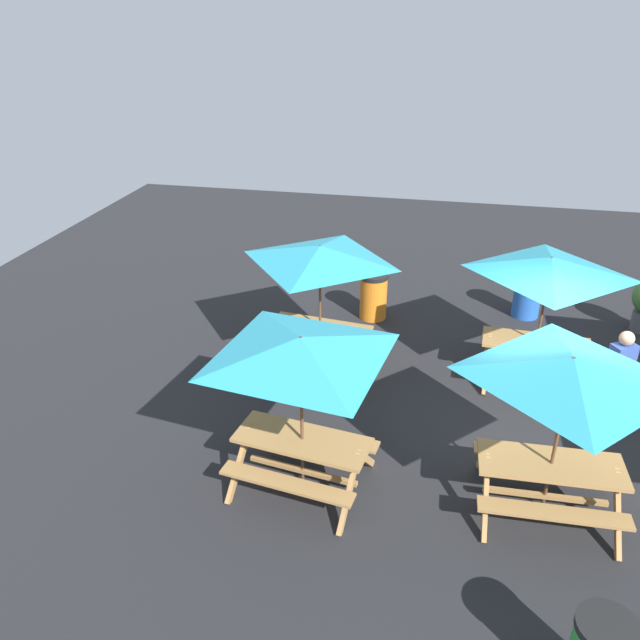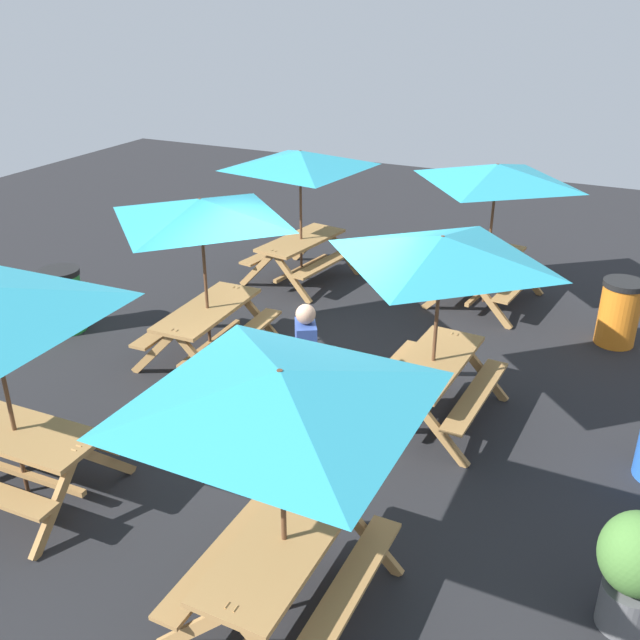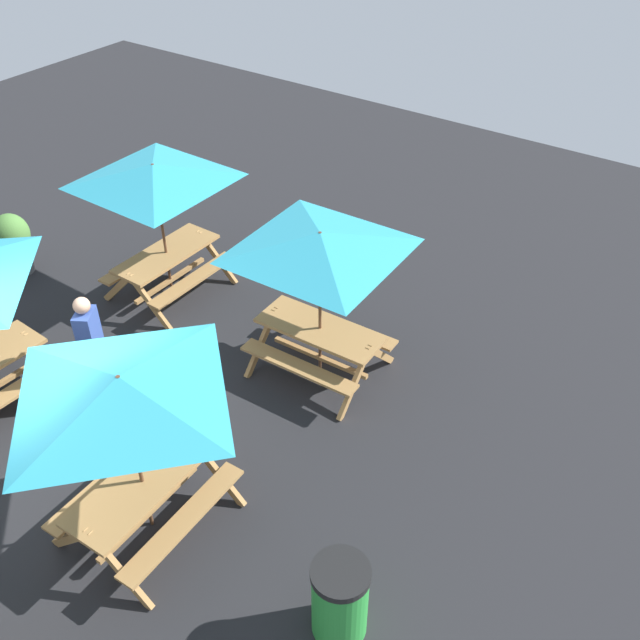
# 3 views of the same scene
# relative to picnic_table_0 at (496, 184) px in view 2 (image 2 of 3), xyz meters

# --- Properties ---
(ground_plane) EXTENTS (25.27, 25.27, 0.00)m
(ground_plane) POSITION_rel_picnic_table_0_xyz_m (-3.76, 1.45, -1.99)
(ground_plane) COLOR #232326
(ground_plane) RESTS_ON ground
(picnic_table_0) EXTENTS (2.23, 2.23, 2.34)m
(picnic_table_0) POSITION_rel_picnic_table_0_xyz_m (0.00, 0.00, 0.00)
(picnic_table_0) COLOR #A87A44
(picnic_table_0) RESTS_ON ground
(picnic_table_1) EXTENTS (2.80, 2.80, 2.34)m
(picnic_table_1) POSITION_rel_picnic_table_0_xyz_m (-0.44, 3.18, 0.00)
(picnic_table_1) COLOR #A87A44
(picnic_table_1) RESTS_ON ground
(picnic_table_3) EXTENTS (2.10, 2.10, 2.34)m
(picnic_table_3) POSITION_rel_picnic_table_0_xyz_m (-3.74, -0.25, 0.00)
(picnic_table_3) COLOR #A87A44
(picnic_table_3) RESTS_ON ground
(picnic_table_4) EXTENTS (2.83, 2.83, 2.34)m
(picnic_table_4) POSITION_rel_picnic_table_0_xyz_m (-7.14, -0.08, 0.00)
(picnic_table_4) COLOR #A87A44
(picnic_table_4) RESTS_ON ground
(picnic_table_5) EXTENTS (2.06, 2.06, 2.34)m
(picnic_table_5) POSITION_rel_picnic_table_0_xyz_m (-3.62, 3.00, 0.00)
(picnic_table_5) COLOR #A87A44
(picnic_table_5) RESTS_ON ground
(trash_bin_orange) EXTENTS (0.59, 0.59, 0.98)m
(trash_bin_orange) POSITION_rel_picnic_table_0_xyz_m (-0.69, -2.10, -1.49)
(trash_bin_orange) COLOR orange
(trash_bin_orange) RESTS_ON ground
(trash_bin_green) EXTENTS (0.59, 0.59, 0.98)m
(trash_bin_green) POSITION_rel_picnic_table_0_xyz_m (-3.81, 5.47, -1.49)
(trash_bin_green) COLOR green
(trash_bin_green) RESTS_ON ground
(potted_plant_0) EXTENTS (0.62, 0.62, 1.10)m
(potted_plant_0) POSITION_rel_picnic_table_0_xyz_m (-6.08, -2.66, -1.36)
(potted_plant_0) COLOR #59595B
(potted_plant_0) RESTS_ON ground
(person_standing) EXTENTS (0.42, 0.37, 1.67)m
(person_standing) POSITION_rel_picnic_table_0_xyz_m (-4.77, 0.91, -1.10)
(person_standing) COLOR #2D334C
(person_standing) RESTS_ON ground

